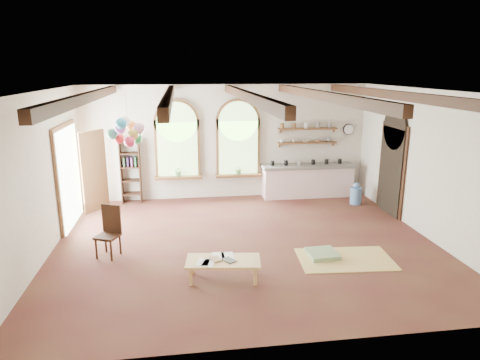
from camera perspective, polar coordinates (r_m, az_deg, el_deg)
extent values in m
plane|color=brown|center=(9.24, 0.81, -8.43)|extent=(8.00, 8.00, 0.00)
cube|color=brown|center=(12.03, -8.32, 4.11)|extent=(1.24, 0.08, 1.64)
cylinder|color=brown|center=(11.92, -8.45, 7.66)|extent=(1.24, 0.08, 1.24)
cube|color=#8CB76D|center=(11.99, -8.32, 4.08)|extent=(1.10, 0.04, 1.50)
cube|color=brown|center=(12.11, -8.18, 0.36)|extent=(1.30, 0.28, 0.08)
cube|color=brown|center=(12.14, -0.25, 4.36)|extent=(1.24, 0.08, 1.64)
cylinder|color=brown|center=(12.03, -0.26, 7.88)|extent=(1.24, 0.08, 1.24)
cube|color=#8CB76D|center=(12.10, -0.23, 4.33)|extent=(1.10, 0.04, 1.50)
cube|color=brown|center=(12.22, -0.19, 0.64)|extent=(1.30, 0.28, 0.08)
cube|color=brown|center=(10.81, -21.90, 0.38)|extent=(0.10, 1.90, 2.50)
cube|color=black|center=(11.49, 19.49, 1.13)|extent=(0.10, 1.30, 2.40)
cube|color=#FFD8DB|center=(12.56, 8.98, -0.24)|extent=(2.60, 0.55, 0.86)
cube|color=gray|center=(12.44, 9.07, 1.85)|extent=(2.68, 0.62, 0.08)
cube|color=brown|center=(12.49, 8.95, 4.94)|extent=(1.70, 0.24, 0.04)
cube|color=brown|center=(12.43, 9.02, 6.76)|extent=(1.70, 0.24, 0.04)
cylinder|color=black|center=(12.92, 14.27, 6.56)|extent=(0.32, 0.04, 0.32)
cube|color=#331E10|center=(12.14, -15.56, 1.16)|extent=(0.03, 0.32, 1.80)
cube|color=#331E10|center=(12.08, -13.21, 1.25)|extent=(0.03, 0.32, 1.80)
cube|color=tan|center=(7.63, -2.25, -10.77)|extent=(1.36, 0.76, 0.05)
cube|color=tan|center=(7.56, -6.61, -12.67)|extent=(0.06, 0.06, 0.33)
cube|color=tan|center=(7.53, 2.07, -12.70)|extent=(0.06, 0.06, 0.33)
cube|color=tan|center=(7.94, -6.30, -11.27)|extent=(0.06, 0.06, 0.33)
cube|color=tan|center=(7.91, 1.92, -11.29)|extent=(0.06, 0.06, 0.33)
cube|color=#331E10|center=(8.86, -17.25, -7.19)|extent=(0.53, 0.53, 0.05)
cube|color=#331E10|center=(8.90, -16.76, -5.00)|extent=(0.39, 0.20, 0.60)
cube|color=#D5B96A|center=(8.74, 13.85, -10.20)|extent=(1.89, 1.25, 0.02)
cube|color=gray|center=(8.77, 10.91, -9.67)|extent=(0.60, 0.60, 0.10)
cylinder|color=#5781BA|center=(12.85, 12.37, -0.89)|extent=(0.33, 0.33, 0.50)
sphere|color=#5781BA|center=(12.78, 12.44, 0.43)|extent=(0.18, 0.18, 0.18)
cylinder|color=#5781BA|center=(12.17, 15.18, -2.02)|extent=(0.31, 0.31, 0.47)
sphere|color=#5781BA|center=(12.09, 15.27, -0.73)|extent=(0.17, 0.17, 0.17)
cylinder|color=silver|center=(9.30, -14.89, 8.96)|extent=(0.01, 0.01, 0.85)
sphere|color=green|center=(9.40, -13.61, 5.37)|extent=(0.23, 0.23, 0.23)
sphere|color=#D67D47|center=(9.52, -13.62, 6.22)|extent=(0.23, 0.23, 0.23)
sphere|color=#FF9835|center=(9.65, -14.30, 7.00)|extent=(0.23, 0.23, 0.23)
sphere|color=white|center=(9.48, -15.14, 7.55)|extent=(0.23, 0.23, 0.23)
sphere|color=red|center=(9.52, -15.83, 5.34)|extent=(0.23, 0.23, 0.23)
sphere|color=teal|center=(9.39, -16.67, 5.90)|extent=(0.23, 0.23, 0.23)
sphere|color=#CA6CE6|center=(9.26, -15.68, 6.60)|extent=(0.23, 0.23, 0.23)
sphere|color=#34AADF|center=(9.11, -15.56, 7.25)|extent=(0.23, 0.23, 0.23)
sphere|color=#ED3461|center=(9.05, -14.52, 4.96)|extent=(0.23, 0.23, 0.23)
sphere|color=gold|center=(9.21, -14.06, 5.92)|extent=(0.23, 0.23, 0.23)
sphere|color=#F5B5E4|center=(9.25, -13.30, 6.75)|extent=(0.23, 0.23, 0.23)
imported|color=olive|center=(7.60, -3.82, -10.61)|extent=(0.23, 0.27, 0.02)
cube|color=black|center=(7.60, -1.48, -10.63)|extent=(0.28, 0.30, 0.01)
imported|color=#598C4C|center=(12.04, -8.22, 1.20)|extent=(0.27, 0.23, 0.30)
imported|color=#598C4C|center=(12.14, -0.17, 1.48)|extent=(0.27, 0.23, 0.30)
imported|color=white|center=(12.28, 5.60, 5.21)|extent=(0.12, 0.10, 0.10)
imported|color=beige|center=(12.37, 7.18, 5.22)|extent=(0.10, 0.10, 0.09)
imported|color=beige|center=(12.47, 8.74, 5.15)|extent=(0.22, 0.22, 0.05)
imported|color=#8C664C|center=(12.57, 10.27, 5.18)|extent=(0.20, 0.20, 0.06)
imported|color=slate|center=(12.67, 11.80, 5.48)|extent=(0.18, 0.18, 0.19)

